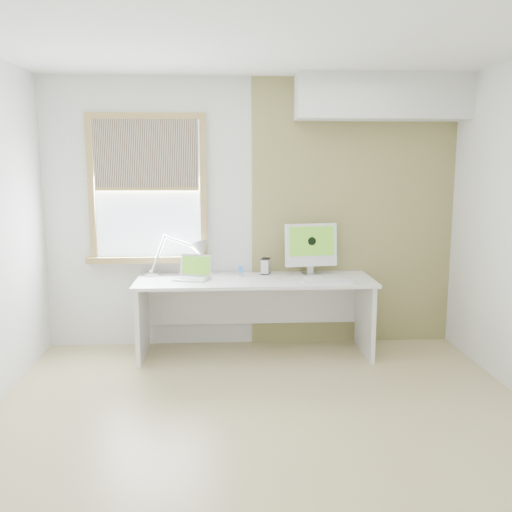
{
  "coord_description": "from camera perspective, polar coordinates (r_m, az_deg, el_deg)",
  "views": [
    {
      "loc": [
        -0.27,
        -3.68,
        1.78
      ],
      "look_at": [
        0.0,
        1.05,
        1.0
      ],
      "focal_mm": 39.1,
      "sensor_mm": 36.0,
      "label": 1
    }
  ],
  "objects": [
    {
      "name": "mouse",
      "position": [
        5.1,
        5.55,
        -2.41
      ],
      "size": [
        0.08,
        0.11,
        0.03
      ],
      "primitive_type": "ellipsoid",
      "rotation": [
        0.0,
        0.0,
        -0.25
      ],
      "color": "white",
      "rests_on": "desk"
    },
    {
      "name": "soffit",
      "position": [
        5.49,
        12.76,
        15.6
      ],
      "size": [
        1.6,
        0.4,
        0.42
      ],
      "primitive_type": "cube",
      "color": "white",
      "rests_on": "room"
    },
    {
      "name": "accent_wall",
      "position": [
        5.59,
        9.9,
        4.28
      ],
      "size": [
        2.0,
        0.02,
        2.6
      ],
      "primitive_type": "cube",
      "color": "olive",
      "rests_on": "room"
    },
    {
      "name": "desk_lamp",
      "position": [
        5.41,
        -6.62,
        0.29
      ],
      "size": [
        0.71,
        0.28,
        0.39
      ],
      "color": "silver",
      "rests_on": "desk"
    },
    {
      "name": "imac",
      "position": [
        5.37,
        5.64,
        1.02
      ],
      "size": [
        0.51,
        0.19,
        0.49
      ],
      "color": "silver",
      "rests_on": "desk"
    },
    {
      "name": "desk",
      "position": [
        5.28,
        -0.15,
        -4.29
      ],
      "size": [
        2.2,
        0.7,
        0.73
      ],
      "color": "white",
      "rests_on": "room"
    },
    {
      "name": "keyboard",
      "position": [
        5.11,
        7.22,
        -2.49
      ],
      "size": [
        0.46,
        0.15,
        0.02
      ],
      "color": "white",
      "rests_on": "desk"
    },
    {
      "name": "external_drive",
      "position": [
        5.4,
        1.0,
        -1.04
      ],
      "size": [
        0.11,
        0.14,
        0.16
      ],
      "color": "silver",
      "rests_on": "desk"
    },
    {
      "name": "phone_dock",
      "position": [
        5.3,
        -1.58,
        -1.73
      ],
      "size": [
        0.07,
        0.07,
        0.12
      ],
      "color": "silver",
      "rests_on": "desk"
    },
    {
      "name": "laptop",
      "position": [
        5.2,
        -6.4,
        -1.75
      ],
      "size": [
        0.38,
        0.34,
        0.22
      ],
      "color": "silver",
      "rests_on": "desk"
    },
    {
      "name": "room",
      "position": [
        3.73,
        0.93,
        1.93
      ],
      "size": [
        4.04,
        3.54,
        2.64
      ],
      "color": "tan",
      "rests_on": "ground"
    },
    {
      "name": "window",
      "position": [
        5.45,
        -11.04,
        6.7
      ],
      "size": [
        1.2,
        0.14,
        1.42
      ],
      "color": "#AC8B49",
      "rests_on": "room"
    }
  ]
}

